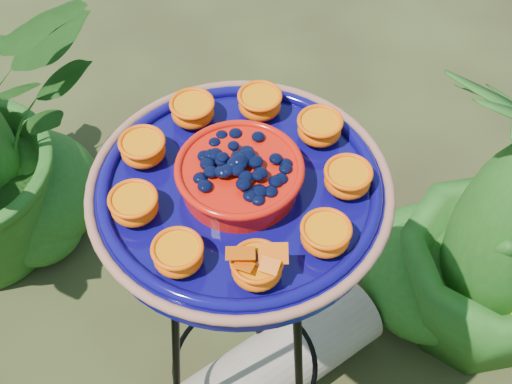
% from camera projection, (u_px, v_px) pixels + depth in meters
% --- Properties ---
extents(tripod_stand, '(0.39, 0.39, 0.93)m').
position_uv_depth(tripod_stand, '(244.00, 313.00, 1.46)').
color(tripod_stand, black).
rests_on(tripod_stand, ground).
extents(feeder_dish, '(0.55, 0.55, 0.11)m').
position_uv_depth(feeder_dish, '(240.00, 188.00, 1.14)').
color(feeder_dish, '#0B0756').
rests_on(feeder_dish, tripod_stand).
extents(driftwood_log, '(0.58, 0.50, 0.19)m').
position_uv_depth(driftwood_log, '(277.00, 364.00, 1.89)').
color(driftwood_log, gray).
rests_on(driftwood_log, ground).
extents(shrub_back_right, '(0.72, 0.72, 0.91)m').
position_uv_depth(shrub_back_right, '(511.00, 228.00, 1.73)').
color(shrub_back_right, '#204C14').
rests_on(shrub_back_right, ground).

